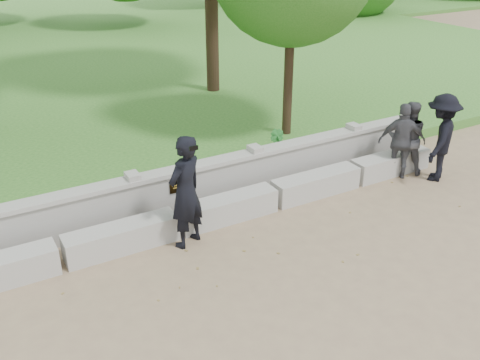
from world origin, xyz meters
name	(u,v)px	position (x,y,z in m)	size (l,w,h in m)	color
ground	(230,292)	(0.00, 0.00, 0.00)	(80.00, 80.00, 0.00)	#937D5A
lawn	(38,74)	(0.00, 14.00, 0.12)	(40.00, 22.00, 0.25)	#2D6421
concrete_bench	(177,222)	(0.00, 1.90, 0.22)	(11.90, 0.45, 0.45)	#A8A69F
parapet_wall	(161,194)	(0.00, 2.60, 0.46)	(12.50, 0.35, 0.90)	#9E9C95
man_main	(186,192)	(0.02, 1.53, 0.98)	(0.84, 0.79, 1.95)	black
visitor_left	(407,138)	(5.30, 1.79, 0.80)	(0.99, 0.94, 1.61)	#424247
visitor_mid	(440,138)	(5.64, 1.25, 0.92)	(1.38, 1.21, 1.85)	black
visitor_right	(402,141)	(5.03, 1.69, 0.82)	(1.00, 0.89, 1.63)	#414146
shrub_b	(278,145)	(3.01, 3.30, 0.58)	(0.36, 0.29, 0.66)	#256F28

